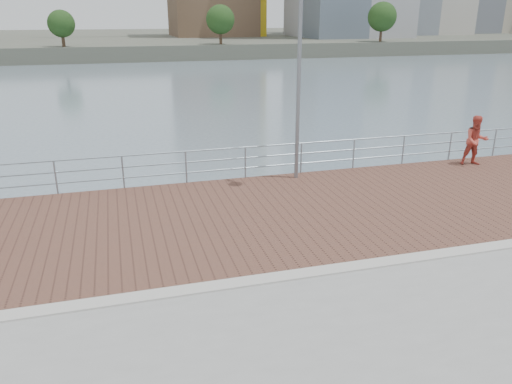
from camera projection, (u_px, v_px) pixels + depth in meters
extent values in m
plane|color=slate|center=(280.00, 355.00, 11.49)|extent=(400.00, 400.00, 0.00)
cube|color=brown|center=(241.00, 217.00, 14.07)|extent=(40.00, 6.80, 0.02)
cube|color=#B7B5AD|center=(281.00, 277.00, 10.81)|extent=(40.00, 0.40, 0.06)
cube|color=#4C5142|center=(122.00, 40.00, 122.03)|extent=(320.00, 95.00, 2.50)
cylinder|color=#8C9EA8|center=(56.00, 178.00, 15.66)|extent=(0.06, 0.06, 1.10)
cylinder|color=#8C9EA8|center=(123.00, 172.00, 16.18)|extent=(0.06, 0.06, 1.10)
cylinder|color=#8C9EA8|center=(186.00, 167.00, 16.71)|extent=(0.06, 0.06, 1.10)
cylinder|color=#8C9EA8|center=(245.00, 163.00, 17.23)|extent=(0.06, 0.06, 1.10)
cylinder|color=#8C9EA8|center=(301.00, 158.00, 17.76)|extent=(0.06, 0.06, 1.10)
cylinder|color=#8C9EA8|center=(353.00, 154.00, 18.28)|extent=(0.06, 0.06, 1.10)
cylinder|color=#8C9EA8|center=(403.00, 150.00, 18.81)|extent=(0.06, 0.06, 1.10)
cylinder|color=#8C9EA8|center=(450.00, 146.00, 19.33)|extent=(0.06, 0.06, 1.10)
cylinder|color=#8C9EA8|center=(494.00, 143.00, 19.86)|extent=(0.06, 0.06, 1.10)
cylinder|color=#8C9EA8|center=(216.00, 149.00, 16.78)|extent=(39.00, 0.05, 0.05)
cylinder|color=#8C9EA8|center=(216.00, 160.00, 16.91)|extent=(39.00, 0.05, 0.05)
cylinder|color=#8C9EA8|center=(216.00, 170.00, 17.03)|extent=(39.00, 0.05, 0.05)
cylinder|color=slate|center=(299.00, 82.00, 16.29)|extent=(0.13, 0.13, 6.58)
imported|color=#C8483A|center=(476.00, 141.00, 18.57)|extent=(1.06, 0.92, 1.86)
cylinder|color=#473323|center=(63.00, 36.00, 77.29)|extent=(0.50, 0.50, 3.20)
sphere|color=#193814|center=(61.00, 24.00, 76.68)|extent=(4.11, 4.11, 4.11)
cylinder|color=#473323|center=(221.00, 33.00, 83.60)|extent=(0.50, 0.50, 3.70)
sphere|color=#193814|center=(220.00, 19.00, 82.89)|extent=(4.75, 4.75, 4.75)
cylinder|color=#473323|center=(381.00, 30.00, 91.22)|extent=(0.50, 0.50, 4.05)
sphere|color=#193814|center=(382.00, 17.00, 90.44)|extent=(5.21, 5.21, 5.21)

